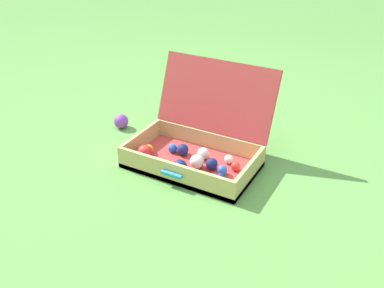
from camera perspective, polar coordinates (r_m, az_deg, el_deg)
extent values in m
plane|color=#569342|center=(2.25, -1.53, -2.23)|extent=(16.00, 16.00, 0.00)
cube|color=#B23838|center=(2.20, 0.00, -2.69)|extent=(0.64, 0.38, 0.03)
cube|color=tan|center=(2.32, -6.77, 0.28)|extent=(0.02, 0.38, 0.12)
cube|color=tan|center=(2.06, 7.63, -3.84)|extent=(0.02, 0.38, 0.12)
cube|color=tan|center=(2.04, -2.45, -3.96)|extent=(0.61, 0.02, 0.12)
cube|color=tan|center=(2.31, 2.16, 0.35)|extent=(0.61, 0.02, 0.12)
cube|color=#B23838|center=(2.27, 3.19, 6.36)|extent=(0.64, 0.16, 0.36)
cube|color=teal|center=(2.02, -2.77, -4.05)|extent=(0.11, 0.02, 0.02)
sphere|color=yellow|center=(2.27, -5.77, -0.67)|extent=(0.05, 0.05, 0.05)
sphere|color=navy|center=(2.24, -1.18, -0.76)|extent=(0.06, 0.06, 0.06)
sphere|color=red|center=(2.21, -6.25, -1.09)|extent=(0.08, 0.08, 0.08)
sphere|color=white|center=(2.20, 1.49, -1.27)|extent=(0.06, 0.06, 0.06)
sphere|color=navy|center=(2.03, 3.81, -4.54)|extent=(0.05, 0.05, 0.05)
sphere|color=navy|center=(2.12, 2.65, -2.64)|extent=(0.06, 0.06, 0.06)
sphere|color=blue|center=(2.27, -2.60, -0.54)|extent=(0.05, 0.05, 0.05)
sphere|color=white|center=(2.18, 4.90, -2.03)|extent=(0.05, 0.05, 0.05)
sphere|color=blue|center=(2.09, 4.05, -3.48)|extent=(0.05, 0.05, 0.05)
sphere|color=navy|center=(2.08, -1.65, -3.08)|extent=(0.08, 0.08, 0.08)
sphere|color=red|center=(2.12, 5.80, -2.96)|extent=(0.05, 0.05, 0.05)
sphere|color=white|center=(2.13, 0.66, -2.35)|extent=(0.07, 0.07, 0.07)
sphere|color=purple|center=(2.59, -9.37, 2.98)|extent=(0.09, 0.09, 0.09)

